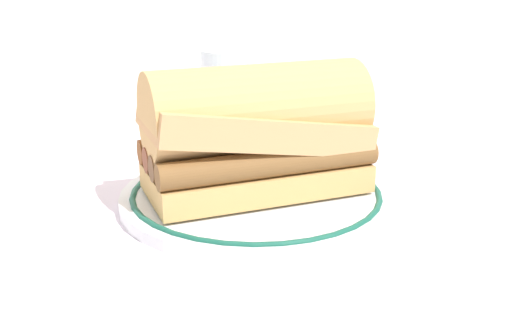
% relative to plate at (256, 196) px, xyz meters
% --- Properties ---
extents(ground_plane, '(1.50, 1.50, 0.00)m').
position_rel_plate_xyz_m(ground_plane, '(-0.01, -0.02, -0.01)').
color(ground_plane, silver).
extents(plate, '(0.27, 0.27, 0.01)m').
position_rel_plate_xyz_m(plate, '(0.00, 0.00, 0.00)').
color(plate, white).
rests_on(plate, ground_plane).
extents(sausage_sandwich, '(0.21, 0.10, 0.12)m').
position_rel_plate_xyz_m(sausage_sandwich, '(-0.00, 0.00, 0.07)').
color(sausage_sandwich, tan).
rests_on(sausage_sandwich, plate).
extents(drinking_glass, '(0.06, 0.06, 0.12)m').
position_rel_plate_xyz_m(drinking_glass, '(0.05, 0.24, 0.04)').
color(drinking_glass, silver).
rests_on(drinking_glass, ground_plane).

